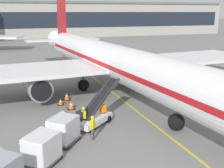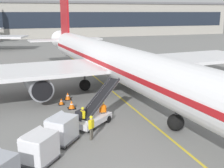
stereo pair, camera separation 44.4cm
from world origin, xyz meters
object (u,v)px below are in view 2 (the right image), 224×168
(baggage_cart_lead, at_px, (61,128))
(ground_crew_by_loader, at_px, (103,110))
(parked_airplane, at_px, (110,60))
(ground_crew_wingwalker, at_px, (91,126))
(safety_cone_nose_mark, at_px, (72,105))
(baggage_cart_second, at_px, (39,147))
(safety_cone_wingtip, at_px, (61,102))
(safety_cone_engine_keepout, at_px, (68,96))
(ground_crew_by_carts, at_px, (50,130))
(ground_crew_marshaller, at_px, (83,117))
(belt_loader, at_px, (93,114))

(baggage_cart_lead, xyz_separation_m, ground_crew_by_loader, (3.65, 2.62, -0.00))
(parked_airplane, xyz_separation_m, ground_crew_wingwalker, (-5.19, -11.83, -2.40))
(ground_crew_by_loader, bearing_deg, safety_cone_nose_mark, 113.76)
(baggage_cart_second, height_order, safety_cone_wingtip, baggage_cart_second)
(baggage_cart_second, bearing_deg, ground_crew_wingwalker, 29.90)
(safety_cone_engine_keepout, distance_m, safety_cone_wingtip, 1.60)
(parked_airplane, distance_m, ground_crew_by_carts, 14.21)
(ground_crew_marshaller, relative_size, safety_cone_nose_mark, 2.22)
(baggage_cart_second, bearing_deg, safety_cone_nose_mark, 68.50)
(ground_crew_marshaller, bearing_deg, baggage_cart_second, -130.75)
(safety_cone_nose_mark, bearing_deg, belt_loader, -77.52)
(ground_crew_by_loader, relative_size, ground_crew_by_carts, 1.00)
(ground_crew_wingwalker, bearing_deg, safety_cone_wingtip, 95.72)
(ground_crew_by_loader, relative_size, safety_cone_engine_keepout, 2.29)
(baggage_cart_second, xyz_separation_m, safety_cone_engine_keepout, (3.65, 11.75, -0.63))
(baggage_cart_second, distance_m, safety_cone_nose_mark, 9.62)
(baggage_cart_lead, relative_size, ground_crew_by_loader, 1.48)
(parked_airplane, bearing_deg, baggage_cart_second, -122.37)
(parked_airplane, distance_m, safety_cone_nose_mark, 7.88)
(ground_crew_by_carts, bearing_deg, belt_loader, 33.36)
(belt_loader, relative_size, ground_crew_wingwalker, 2.75)
(parked_airplane, relative_size, ground_crew_by_carts, 27.07)
(baggage_cart_lead, xyz_separation_m, safety_cone_wingtip, (1.17, 8.10, -0.69))
(baggage_cart_second, bearing_deg, ground_crew_by_carts, 68.72)
(ground_crew_by_carts, bearing_deg, ground_crew_by_loader, 30.37)
(ground_crew_by_carts, bearing_deg, parked_airplane, 55.64)
(ground_crew_by_carts, height_order, safety_cone_engine_keepout, ground_crew_by_carts)
(parked_airplane, bearing_deg, ground_crew_by_carts, -124.36)
(ground_crew_marshaller, bearing_deg, ground_crew_by_carts, -146.67)
(ground_crew_by_carts, xyz_separation_m, ground_crew_marshaller, (2.57, 1.69, 0.00))
(ground_crew_by_carts, height_order, ground_crew_wingwalker, same)
(ground_crew_by_carts, xyz_separation_m, safety_cone_nose_mark, (2.60, 6.58, -0.62))
(baggage_cart_second, height_order, ground_crew_wingwalker, baggage_cart_second)
(ground_crew_by_loader, xyz_separation_m, ground_crew_marshaller, (-1.80, -0.87, 0.00))
(parked_airplane, height_order, ground_crew_marshaller, parked_airplane)
(parked_airplane, bearing_deg, safety_cone_nose_mark, -136.78)
(parked_airplane, bearing_deg, safety_cone_engine_keepout, -157.29)
(belt_loader, height_order, safety_cone_engine_keepout, belt_loader)
(ground_crew_by_carts, bearing_deg, safety_cone_engine_keepout, 73.79)
(parked_airplane, height_order, safety_cone_nose_mark, parked_airplane)
(parked_airplane, height_order, safety_cone_wingtip, parked_airplane)
(baggage_cart_second, bearing_deg, ground_crew_marshaller, 49.25)
(parked_airplane, distance_m, baggage_cart_second, 16.65)
(ground_crew_by_loader, xyz_separation_m, ground_crew_by_carts, (-4.37, -2.56, 0.00))
(ground_crew_marshaller, relative_size, safety_cone_engine_keepout, 2.29)
(baggage_cart_lead, height_order, ground_crew_wingwalker, baggage_cart_lead)
(parked_airplane, relative_size, safety_cone_nose_mark, 60.16)
(baggage_cart_lead, distance_m, ground_crew_by_loader, 4.49)
(parked_airplane, height_order, baggage_cart_lead, parked_airplane)
(belt_loader, xyz_separation_m, safety_cone_nose_mark, (-0.94, 4.25, -0.51))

